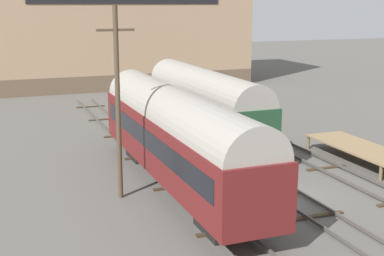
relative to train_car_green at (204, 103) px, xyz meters
The scene contains 9 objects.
ground_plane 10.94m from the train_car_green, 90.00° to the right, with size 200.00×200.00×0.00m, color #56544F.
track_left 11.85m from the train_car_green, 113.75° to the right, with size 2.60×60.00×0.26m.
track_middle 10.90m from the train_car_green, 90.00° to the right, with size 2.60×60.00×0.26m.
track_right 11.85m from the train_car_green, 66.25° to the right, with size 2.60×60.00×0.26m.
train_car_green is the anchor object (origin of this frame).
train_car_maroon 8.78m from the train_car_green, 121.88° to the right, with size 3.08×18.23×5.20m.
person_worker 14.17m from the train_car_green, 99.00° to the right, with size 0.32×0.32×1.62m.
utility_pole 11.15m from the train_car_green, 134.56° to the right, with size 1.80×0.24×9.34m.
warehouse_building 31.61m from the train_car_green, 87.66° to the left, with size 29.99×12.91×18.18m.
Camera 1 is at (-13.48, -22.01, 9.40)m, focal length 50.00 mm.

